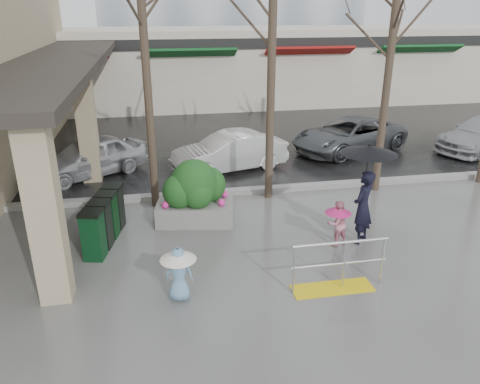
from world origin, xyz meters
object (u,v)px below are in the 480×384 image
object	(u,v)px
news_boxes	(104,220)
car_c	(349,135)
car_a	(89,157)
planter	(195,193)
child_blue	(179,268)
child_pink	(337,220)
tree_west	(142,8)
woman	(365,186)
tree_midwest	(273,1)
car_b	(229,152)
tree_mideast	(395,17)
handrail	(337,272)

from	to	relation	value
news_boxes	car_c	xyz separation A→B (m)	(8.44, 5.83, 0.07)
car_a	car_c	size ratio (longest dim) A/B	0.82
planter	car_a	distance (m)	5.08
child_blue	car_a	xyz separation A→B (m)	(-2.37, 7.42, -0.02)
child_pink	child_blue	distance (m)	3.97
tree_west	woman	bearing A→B (deg)	-33.17
tree_midwest	news_boxes	bearing A→B (deg)	-156.01
woman	car_b	bearing A→B (deg)	-111.00
child_pink	car_b	xyz separation A→B (m)	(-1.55, 5.64, 0.02)
tree_west	car_b	xyz separation A→B (m)	(2.49, 2.56, -4.45)
tree_mideast	child_blue	bearing A→B (deg)	-143.27
news_boxes	tree_west	bearing A→B (deg)	71.26
tree_mideast	child_pink	bearing A→B (deg)	-128.61
woman	car_a	size ratio (longest dim) A/B	0.64
child_pink	car_c	bearing A→B (deg)	-127.07
child_blue	news_boxes	xyz separation A→B (m)	(-1.54, 2.63, -0.10)
child_pink	handrail	bearing A→B (deg)	56.13
tree_midwest	car_c	world-z (taller)	tree_midwest
handrail	tree_west	distance (m)	7.52
child_blue	car_a	distance (m)	7.79
tree_midwest	child_pink	size ratio (longest dim) A/B	6.50
tree_west	planter	xyz separation A→B (m)	(0.98, -1.27, -4.29)
handrail	tree_west	xyz separation A→B (m)	(-3.36, 4.80, 4.71)
planter	car_b	bearing A→B (deg)	68.48
woman	child_blue	size ratio (longest dim) A/B	2.22
child_pink	tree_midwest	bearing A→B (deg)	-87.03
tree_mideast	planter	world-z (taller)	tree_mideast
child_pink	car_a	bearing A→B (deg)	-56.65
handrail	car_a	size ratio (longest dim) A/B	0.51
tree_west	child_blue	world-z (taller)	tree_west
tree_midwest	child_pink	xyz separation A→B (m)	(0.84, -3.08, -4.62)
tree_midwest	car_b	world-z (taller)	tree_midwest
tree_west	car_b	bearing A→B (deg)	45.78
tree_west	car_a	bearing A→B (deg)	125.34
woman	child_blue	xyz separation A→B (m)	(-4.29, -1.54, -0.74)
handrail	woman	world-z (taller)	woman
car_b	tree_west	bearing A→B (deg)	-59.53
child_pink	car_c	size ratio (longest dim) A/B	0.24
car_a	child_blue	bearing A→B (deg)	-14.60
tree_mideast	car_c	xyz separation A→B (m)	(0.75, 3.88, -4.23)
news_boxes	car_a	distance (m)	4.86
child_blue	news_boxes	bearing A→B (deg)	-48.15
news_boxes	child_blue	bearing A→B (deg)	-47.05
news_boxes	car_b	world-z (taller)	car_b
child_pink	car_c	distance (m)	7.67
tree_west	child_blue	bearing A→B (deg)	-85.49
tree_west	car_a	distance (m)	5.65
tree_midwest	child_pink	world-z (taller)	tree_midwest
car_b	car_c	bearing A→B (deg)	90.22
tree_midwest	woman	world-z (taller)	tree_midwest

